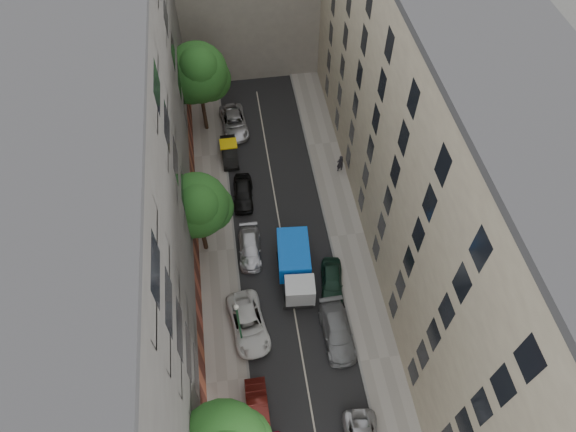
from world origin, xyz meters
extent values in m
plane|color=#4C4C49|center=(0.00, 0.00, 0.00)|extent=(120.00, 120.00, 0.00)
cube|color=black|center=(0.00, 0.00, 0.01)|extent=(8.00, 44.00, 0.02)
cube|color=gray|center=(-5.50, 0.00, 0.07)|extent=(3.00, 44.00, 0.15)
cube|color=gray|center=(5.50, 0.00, 0.07)|extent=(3.00, 44.00, 0.15)
cube|color=#484643|center=(-11.00, 0.00, 10.00)|extent=(8.00, 44.00, 20.00)
cube|color=#B5A98C|center=(11.00, 0.00, 10.00)|extent=(8.00, 44.00, 20.00)
cube|color=black|center=(0.54, -3.37, 0.61)|extent=(2.82, 6.17, 0.33)
cube|color=#AFB2B4|center=(0.54, -5.48, 1.61)|extent=(2.36, 1.95, 1.89)
cube|color=#0D68FF|center=(0.54, -2.37, 1.78)|extent=(2.77, 4.19, 2.00)
cylinder|color=black|center=(-0.52, -5.48, 0.47)|extent=(0.31, 0.93, 0.93)
cylinder|color=black|center=(1.59, -5.48, 0.47)|extent=(0.31, 0.93, 0.93)
cylinder|color=black|center=(-0.52, -1.59, 0.47)|extent=(0.31, 0.93, 0.93)
cylinder|color=black|center=(1.59, -1.59, 0.47)|extent=(0.31, 0.93, 0.93)
imported|color=#4C130F|center=(-3.60, -13.40, 0.67)|extent=(1.43, 4.10, 1.35)
imported|color=silver|center=(-3.60, -7.20, 0.75)|extent=(3.19, 5.70, 1.51)
imported|color=#BCBCC1|center=(-2.80, -0.47, 0.64)|extent=(2.06, 4.54, 1.29)
imported|color=black|center=(-2.80, 5.40, 0.73)|extent=(2.01, 4.39, 1.46)
imported|color=black|center=(-3.60, 10.68, 0.68)|extent=(1.52, 4.14, 1.36)
imported|color=#B5B4B9|center=(-2.80, 14.60, 0.73)|extent=(2.82, 5.44, 1.47)
imported|color=slate|center=(2.80, -8.80, 0.75)|extent=(2.18, 5.17, 1.49)
imported|color=#142E21|center=(3.25, -4.57, 0.72)|extent=(2.38, 4.42, 1.43)
cylinder|color=#382619|center=(-6.40, 0.47, 1.54)|extent=(0.36, 0.36, 2.78)
cylinder|color=#382619|center=(-6.40, 0.47, 3.92)|extent=(0.24, 0.24, 1.98)
sphere|color=#24511B|center=(-6.40, 0.47, 5.86)|extent=(4.99, 4.99, 4.99)
sphere|color=#24511B|center=(-5.50, 0.87, 4.91)|extent=(3.74, 3.74, 3.74)
sphere|color=#24511B|center=(-7.10, -0.03, 5.31)|extent=(3.49, 3.49, 3.49)
sphere|color=#24511B|center=(-6.20, -0.33, 6.89)|extent=(3.24, 3.24, 3.24)
cylinder|color=#382619|center=(-5.57, 14.84, 1.79)|extent=(0.36, 0.36, 3.28)
cylinder|color=#382619|center=(-5.57, 14.84, 4.59)|extent=(0.24, 0.24, 2.34)
sphere|color=#24511B|center=(-5.57, 14.84, 6.89)|extent=(5.52, 5.52, 5.52)
sphere|color=#24511B|center=(-4.67, 15.24, 5.76)|extent=(4.14, 4.14, 4.14)
sphere|color=#24511B|center=(-6.27, 14.34, 6.23)|extent=(3.86, 3.86, 3.86)
sphere|color=#24511B|center=(-5.37, 14.04, 8.10)|extent=(3.59, 3.59, 3.59)
cylinder|color=#1A5B31|center=(-4.20, -8.33, 2.92)|extent=(0.14, 0.14, 5.54)
sphere|color=silver|center=(-4.20, -8.33, 5.79)|extent=(0.36, 0.36, 0.36)
imported|color=black|center=(6.40, 7.30, 1.10)|extent=(0.79, 0.63, 1.90)
camera|label=1|loc=(-3.11, -23.88, 35.94)|focal=32.00mm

